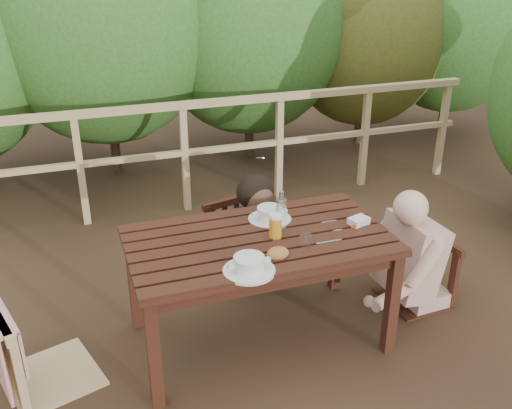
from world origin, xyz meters
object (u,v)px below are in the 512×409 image
object	(u,v)px
woman	(244,193)
tumbler	(306,241)
soup_near	(249,265)
table	(259,290)
chair_left	(40,305)
diner_right	(429,209)
chair_right	(420,246)
chair_far	(245,211)
beer_glass	(275,227)
soup_far	(270,214)
bottle	(281,212)
bread_roll	(278,253)
butter_tub	(359,222)

from	to	relation	value
woman	tumbler	distance (m)	1.03
soup_near	table	bearing A→B (deg)	62.80
chair_left	diner_right	size ratio (longest dim) A/B	0.72
chair_right	tumbler	bearing A→B (deg)	-80.22
chair_far	woman	bearing A→B (deg)	76.62
chair_far	chair_right	distance (m)	1.25
chair_far	chair_right	bearing A→B (deg)	-51.84
soup_near	beer_glass	size ratio (longest dim) A/B	1.81
woman	soup_far	world-z (taller)	woman
chair_far	bottle	xyz separation A→B (m)	(-0.02, -0.77, 0.35)
table	soup_far	distance (m)	0.47
chair_right	bottle	world-z (taller)	bottle
beer_glass	tumbler	world-z (taller)	beer_glass
woman	bread_roll	xyz separation A→B (m)	(-0.16, -1.09, 0.12)
chair_right	soup_near	world-z (taller)	chair_right
table	tumbler	bearing A→B (deg)	-38.88
soup_far	bread_roll	size ratio (longest dim) A/B	2.16
chair_left	woman	bearing A→B (deg)	-77.42
beer_glass	table	bearing A→B (deg)	167.14
chair_right	beer_glass	size ratio (longest dim) A/B	5.49
table	butter_tub	world-z (taller)	butter_tub
chair_far	woman	xyz separation A→B (m)	(0.00, 0.02, 0.14)
chair_far	tumbler	size ratio (longest dim) A/B	11.99
chair_left	soup_far	distance (m)	1.41
table	chair_left	size ratio (longest dim) A/B	1.52
bottle	chair_right	bearing A→B (deg)	-0.13
beer_glass	butter_tub	distance (m)	0.54
bottle	tumbler	size ratio (longest dim) A/B	3.26
woman	diner_right	distance (m)	1.29
bottle	chair_far	bearing A→B (deg)	88.27
woman	tumbler	xyz separation A→B (m)	(0.04, -1.02, 0.13)
tumbler	soup_near	bearing A→B (deg)	-158.71
table	diner_right	xyz separation A→B (m)	(1.19, 0.05, 0.34)
table	chair_far	bearing A→B (deg)	77.74
diner_right	tumbler	distance (m)	1.00
chair_left	tumbler	xyz separation A→B (m)	(1.45, -0.21, 0.24)
table	bottle	size ratio (longest dim) A/B	5.84
chair_left	bottle	distance (m)	1.43
soup_near	bottle	distance (m)	0.50
chair_right	chair_left	bearing A→B (deg)	-93.34
diner_right	tumbler	size ratio (longest dim) A/B	17.36
table	beer_glass	world-z (taller)	beer_glass
soup_near	soup_far	world-z (taller)	soup_near
chair_right	soup_far	distance (m)	1.08
table	woman	world-z (taller)	woman
chair_left	butter_tub	world-z (taller)	chair_left
chair_right	diner_right	distance (m)	0.27
chair_far	diner_right	bearing A→B (deg)	-51.00
chair_left	chair_right	xyz separation A→B (m)	(2.39, 0.01, -0.08)
table	bottle	world-z (taller)	bottle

